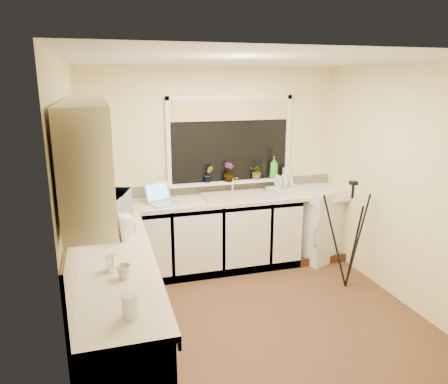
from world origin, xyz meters
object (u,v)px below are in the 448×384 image
laptop (161,198)px  tripod (349,235)px  kettle (124,229)px  soap_bottle_green (274,167)px  cup_left (124,272)px  microwave (108,208)px  plant_d (257,171)px  soap_bottle_clear (286,171)px  glass_jug (130,306)px  plant_b (208,174)px  dish_rack (285,190)px  cup_back (291,187)px  steel_jar (111,263)px  washing_machine (315,222)px  plant_c (229,172)px

laptop → tripod: tripod is taller
kettle → laptop: bearing=65.7°
soap_bottle_green → cup_left: 2.92m
soap_bottle_green → microwave: bearing=-160.5°
plant_d → soap_bottle_clear: bearing=-2.6°
glass_jug → plant_b: 2.89m
microwave → soap_bottle_green: bearing=-53.2°
tripod → plant_d: 1.42m
laptop → microwave: size_ratio=0.78×
laptop → microwave: bearing=-163.9°
dish_rack → cup_back: bearing=8.6°
dish_rack → steel_jar: 2.82m
washing_machine → tripod: 0.93m
dish_rack → cup_left: cup_left is taller
cup_back → plant_d: bearing=162.1°
tripod → steel_jar: bearing=180.0°
steel_jar → microwave: bearing=89.1°
plant_d → cup_left: 2.78m
steel_jar → plant_c: plant_c is taller
kettle → plant_c: 1.89m
kettle → plant_d: plant_d is taller
steel_jar → soap_bottle_clear: bearing=40.2°
plant_c → soap_bottle_green: soap_bottle_green is taller
laptop → cup_back: bearing=-21.3°
plant_b → soap_bottle_clear: 1.04m
tripod → laptop: bearing=137.5°
tripod → steel_jar: (-2.56, -0.82, 0.34)m
washing_machine → cup_back: bearing=145.9°
kettle → dish_rack: kettle is taller
cup_left → laptop: bearing=73.8°
tripod → soap_bottle_green: (-0.45, 1.11, 0.58)m
glass_jug → steel_jar: bearing=97.0°
laptop → dish_rack: (1.58, 0.06, -0.03)m
kettle → soap_bottle_clear: bearing=31.2°
microwave → laptop: bearing=-31.9°
steel_jar → plant_c: bearing=52.1°
tripod → soap_bottle_green: bearing=94.3°
steel_jar → tripod: bearing=17.8°
steel_jar → plant_d: bearing=45.9°
washing_machine → glass_jug: 3.57m
washing_machine → microwave: 2.74m
plant_c → plant_d: 0.39m
tripod → cup_back: bearing=86.6°
dish_rack → plant_b: (-0.95, 0.17, 0.23)m
laptop → plant_b: size_ratio=1.96×
kettle → glass_jug: 1.32m
plant_d → cup_left: (-1.81, -2.10, -0.21)m
microwave → plant_b: bearing=-41.1°
cup_left → steel_jar: bearing=117.6°
laptop → microwave: 0.80m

